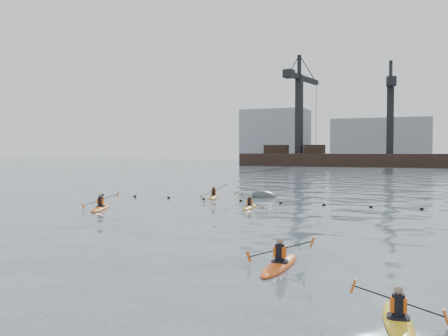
{
  "coord_description": "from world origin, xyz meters",
  "views": [
    {
      "loc": [
        6.93,
        -9.18,
        3.59
      ],
      "look_at": [
        -1.79,
        11.74,
        2.8
      ],
      "focal_mm": 38.0,
      "sensor_mm": 36.0,
      "label": 1
    }
  ],
  "objects_px": {
    "kayaker_0": "(280,264)",
    "kayaker_1": "(398,320)",
    "kayaker_2": "(100,208)",
    "kayaker_3": "(250,207)",
    "kayaker_5": "(214,196)",
    "mooring_buoy": "(265,197)"
  },
  "relations": [
    {
      "from": "kayaker_0",
      "to": "mooring_buoy",
      "type": "distance_m",
      "value": 22.43
    },
    {
      "from": "kayaker_0",
      "to": "kayaker_5",
      "type": "height_order",
      "value": "kayaker_5"
    },
    {
      "from": "kayaker_2",
      "to": "kayaker_5",
      "type": "distance_m",
      "value": 10.14
    },
    {
      "from": "kayaker_1",
      "to": "kayaker_0",
      "type": "bearing_deg",
      "value": 124.82
    },
    {
      "from": "kayaker_1",
      "to": "kayaker_2",
      "type": "bearing_deg",
      "value": 133.72
    },
    {
      "from": "kayaker_0",
      "to": "kayaker_2",
      "type": "bearing_deg",
      "value": 146.05
    },
    {
      "from": "mooring_buoy",
      "to": "kayaker_0",
      "type": "bearing_deg",
      "value": -71.08
    },
    {
      "from": "mooring_buoy",
      "to": "kayaker_5",
      "type": "bearing_deg",
      "value": -153.69
    },
    {
      "from": "kayaker_3",
      "to": "mooring_buoy",
      "type": "xyz_separation_m",
      "value": [
        -1.25,
        7.03,
        -0.09
      ]
    },
    {
      "from": "kayaker_1",
      "to": "kayaker_5",
      "type": "relative_size",
      "value": 0.9
    },
    {
      "from": "kayaker_3",
      "to": "kayaker_5",
      "type": "xyz_separation_m",
      "value": [
        -4.83,
        5.26,
        0.01
      ]
    },
    {
      "from": "kayaker_1",
      "to": "kayaker_3",
      "type": "height_order",
      "value": "kayaker_3"
    },
    {
      "from": "kayaker_3",
      "to": "mooring_buoy",
      "type": "relative_size",
      "value": 1.41
    },
    {
      "from": "kayaker_3",
      "to": "mooring_buoy",
      "type": "bearing_deg",
      "value": 93.93
    },
    {
      "from": "kayaker_1",
      "to": "kayaker_5",
      "type": "height_order",
      "value": "kayaker_5"
    },
    {
      "from": "kayaker_2",
      "to": "mooring_buoy",
      "type": "xyz_separation_m",
      "value": [
        7.05,
        11.3,
        -0.1
      ]
    },
    {
      "from": "kayaker_0",
      "to": "kayaker_2",
      "type": "height_order",
      "value": "kayaker_2"
    },
    {
      "from": "mooring_buoy",
      "to": "kayaker_1",
      "type": "bearing_deg",
      "value": -66.45
    },
    {
      "from": "kayaker_2",
      "to": "mooring_buoy",
      "type": "bearing_deg",
      "value": 36.24
    },
    {
      "from": "kayaker_2",
      "to": "kayaker_3",
      "type": "relative_size",
      "value": 1.17
    },
    {
      "from": "kayaker_0",
      "to": "kayaker_1",
      "type": "height_order",
      "value": "kayaker_0"
    },
    {
      "from": "kayaker_0",
      "to": "kayaker_3",
      "type": "height_order",
      "value": "kayaker_3"
    }
  ]
}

